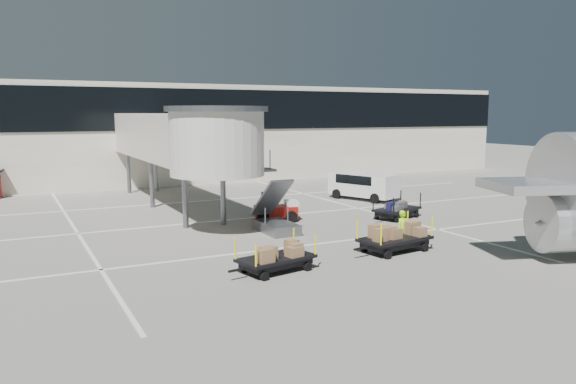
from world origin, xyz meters
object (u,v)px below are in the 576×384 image
object	(u,v)px
box_cart_near	(396,238)
ground_worker	(403,229)
baggage_tug	(277,210)
minivan	(362,184)
box_cart_far	(276,259)
suitcase_cart	(398,210)

from	to	relation	value
box_cart_near	ground_worker	world-z (taller)	ground_worker
baggage_tug	minivan	distance (m)	9.38
baggage_tug	minivan	size ratio (longest dim) A/B	0.51
box_cart_near	ground_worker	distance (m)	0.87
baggage_tug	box_cart_far	distance (m)	9.85
baggage_tug	suitcase_cart	distance (m)	6.61
baggage_tug	suitcase_cart	world-z (taller)	baggage_tug
suitcase_cart	ground_worker	distance (m)	6.81
baggage_tug	box_cart_far	bearing A→B (deg)	-99.01
ground_worker	minivan	bearing A→B (deg)	61.07
baggage_tug	minivan	world-z (taller)	minivan
baggage_tug	box_cart_far	world-z (taller)	baggage_tug
minivan	box_cart_near	bearing A→B (deg)	-139.29
baggage_tug	ground_worker	world-z (taller)	ground_worker
suitcase_cart	minivan	size ratio (longest dim) A/B	0.71
box_cart_far	minivan	distance (m)	18.22
ground_worker	box_cart_near	bearing A→B (deg)	-150.38
box_cart_far	minivan	bearing A→B (deg)	34.20
suitcase_cart	box_cart_far	world-z (taller)	suitcase_cart
suitcase_cart	minivan	bearing A→B (deg)	52.21
box_cart_far	minivan	size ratio (longest dim) A/B	0.71
baggage_tug	box_cart_near	size ratio (longest dim) A/B	0.66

